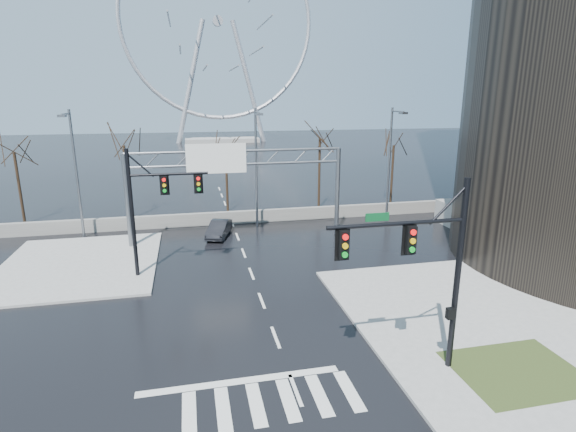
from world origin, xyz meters
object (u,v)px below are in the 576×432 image
object	(u,v)px
sign_gantry	(232,175)
car	(219,229)
signal_mast_near	(428,261)
signal_mast_far	(151,201)
ferris_wheel	(218,30)

from	to	relation	value
sign_gantry	car	world-z (taller)	sign_gantry
car	signal_mast_near	bearing A→B (deg)	-54.50
signal_mast_far	ferris_wheel	size ratio (longest dim) A/B	0.16
sign_gantry	ferris_wheel	size ratio (longest dim) A/B	0.32
ferris_wheel	car	world-z (taller)	ferris_wheel
signal_mast_near	car	xyz separation A→B (m)	(-6.56, 20.43, -4.23)
signal_mast_near	ferris_wheel	bearing A→B (deg)	90.08
signal_mast_near	signal_mast_far	size ratio (longest dim) A/B	1.00
signal_mast_far	sign_gantry	size ratio (longest dim) A/B	0.49
signal_mast_near	car	world-z (taller)	signal_mast_near
signal_mast_far	ferris_wheel	bearing A→B (deg)	82.80
ferris_wheel	sign_gantry	bearing A→B (deg)	-93.84
sign_gantry	car	size ratio (longest dim) A/B	4.19
signal_mast_far	car	world-z (taller)	signal_mast_far
signal_mast_near	sign_gantry	bearing A→B (deg)	106.19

